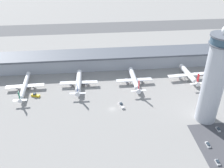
{
  "coord_description": "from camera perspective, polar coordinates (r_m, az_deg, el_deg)",
  "views": [
    {
      "loc": [
        -15.0,
        -147.41,
        112.97
      ],
      "look_at": [
        1.43,
        15.6,
        12.21
      ],
      "focal_mm": 40.0,
      "sensor_mm": 36.0,
      "label": 1
    }
  ],
  "objects": [
    {
      "name": "car_white_wagon",
      "position": [
        160.57,
        22.98,
        -16.12
      ],
      "size": [
        1.79,
        4.09,
        1.54
      ],
      "color": "black",
      "rests_on": "ground"
    },
    {
      "name": "airplane_gate_charlie",
      "position": [
        214.66,
        5.13,
        0.99
      ],
      "size": [
        30.92,
        37.94,
        13.51
      ],
      "color": "silver",
      "rests_on": "ground"
    },
    {
      "name": "service_truck_catering",
      "position": [
        188.65,
        2.16,
        -4.89
      ],
      "size": [
        4.15,
        7.92,
        2.56
      ],
      "color": "black",
      "rests_on": "ground"
    },
    {
      "name": "control_tower",
      "position": [
        172.05,
        22.34,
        1.02
      ],
      "size": [
        16.93,
        16.93,
        67.29
      ],
      "color": "#ADB2BC",
      "rests_on": "ground"
    },
    {
      "name": "runway_strip",
      "position": [
        350.49,
        -3.07,
        12.75
      ],
      "size": [
        413.07,
        44.0,
        0.01
      ],
      "primitive_type": "cube",
      "color": "#515154",
      "rests_on": "ground"
    },
    {
      "name": "airplane_gate_bravo",
      "position": [
        212.13,
        -7.63,
        0.39
      ],
      "size": [
        31.87,
        37.01,
        13.52
      ],
      "color": "white",
      "rests_on": "ground"
    },
    {
      "name": "service_truck_fuel",
      "position": [
        208.45,
        -17.11,
        -2.48
      ],
      "size": [
        7.24,
        4.65,
        2.93
      ],
      "color": "black",
      "rests_on": "ground"
    },
    {
      "name": "ground_plane",
      "position": [
        186.32,
        0.05,
        -5.73
      ],
      "size": [
        1000.0,
        1000.0,
        0.0
      ],
      "primitive_type": "plane",
      "color": "gray"
    },
    {
      "name": "airplane_gate_delta",
      "position": [
        230.76,
        17.13,
        2.08
      ],
      "size": [
        37.5,
        34.44,
        13.88
      ],
      "color": "white",
      "rests_on": "ground"
    },
    {
      "name": "car_navy_sedan",
      "position": [
        182.45,
        23.1,
        -9.52
      ],
      "size": [
        1.88,
        4.47,
        1.48
      ],
      "color": "black",
      "rests_on": "ground"
    },
    {
      "name": "car_black_suv",
      "position": [
        168.85,
        21.07,
        -12.81
      ],
      "size": [
        1.94,
        4.86,
        1.55
      ],
      "color": "black",
      "rests_on": "ground"
    },
    {
      "name": "airplane_gate_alpha",
      "position": [
        218.1,
        -19.33,
        -0.43
      ],
      "size": [
        31.19,
        43.85,
        11.54
      ],
      "color": "white",
      "rests_on": "ground"
    },
    {
      "name": "terminal_building",
      "position": [
        242.33,
        -1.63,
        5.64
      ],
      "size": [
        275.38,
        25.0,
        13.76
      ],
      "color": "#A3A8B2",
      "rests_on": "ground"
    }
  ]
}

